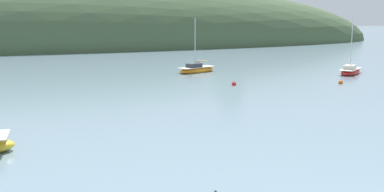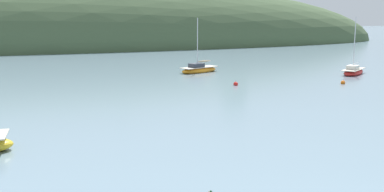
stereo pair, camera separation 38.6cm
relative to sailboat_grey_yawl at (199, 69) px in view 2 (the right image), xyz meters
name	(u,v)px [view 2 (the right image)]	position (x,y,z in m)	size (l,w,h in m)	color
far_shoreline_hill	(71,47)	(-8.80, 49.27, -0.29)	(150.00, 36.00, 29.19)	#425638
sailboat_grey_yawl	(199,69)	(0.00, 0.00, 0.00)	(5.37, 3.45, 6.43)	orange
sailboat_orange_cutter	(353,72)	(15.53, -7.88, -0.02)	(4.97, 4.20, 6.55)	red
mooring_buoy_inner	(343,83)	(9.68, -13.50, -0.21)	(0.44, 0.44, 0.54)	orange
mooring_buoy_channel	(236,84)	(-0.45, -10.63, -0.21)	(0.44, 0.44, 0.54)	red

